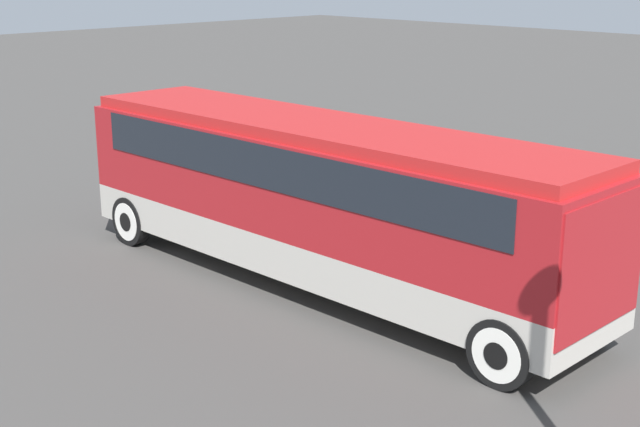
% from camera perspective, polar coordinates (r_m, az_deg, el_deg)
% --- Properties ---
extents(ground_plane, '(120.00, 120.00, 0.00)m').
position_cam_1_polar(ground_plane, '(17.19, 0.00, -4.57)').
color(ground_plane, '#423F3D').
extents(tour_bus, '(11.48, 2.58, 3.17)m').
position_cam_1_polar(tour_bus, '(16.55, 0.24, 1.56)').
color(tour_bus, '#B7B2A8').
rests_on(tour_bus, ground_plane).
extents(parked_car_near, '(4.32, 1.82, 1.49)m').
position_cam_1_polar(parked_car_near, '(24.25, 3.16, 3.34)').
color(parked_car_near, silver).
rests_on(parked_car_near, ground_plane).
extents(parked_car_mid, '(4.57, 1.88, 1.38)m').
position_cam_1_polar(parked_car_mid, '(20.55, 9.39, 0.74)').
color(parked_car_mid, '#BCBCC1').
rests_on(parked_car_mid, ground_plane).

